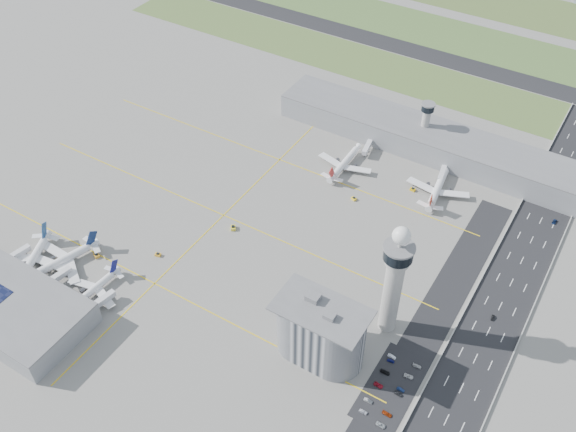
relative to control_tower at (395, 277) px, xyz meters
The scene contains 49 objects.
ground 80.47m from the control_tower, behind, with size 1000.00×1000.00×0.00m, color gray.
grass_strip_0 238.28m from the control_tower, 112.98° to the left, with size 480.00×50.00×0.08m, color #475E2C.
grass_strip_1 308.14m from the control_tower, 107.49° to the left, with size 480.00×60.00×0.08m, color #435C2B.
runway 272.40m from the control_tower, 109.91° to the left, with size 480.00×22.00×0.10m, color black.
highway 56.01m from the control_tower, 10.54° to the right, with size 28.00×500.00×0.10m, color black.
barrier_left 45.73m from the control_tower, 15.42° to the right, with size 0.60×500.00×1.20m, color #9E9E99.
barrier_right 67.08m from the control_tower, ahead, with size 0.60×500.00×1.20m, color #9E9E99.
landside_road 43.28m from the control_tower, 45.00° to the right, with size 18.00×260.00×0.08m, color black.
parking_lot 48.79m from the control_tower, 61.93° to the right, with size 20.00×44.00×0.10m, color black.
taxiway_line_h_0 123.35m from the control_tower, 161.26° to the right, with size 260.00×0.60×0.01m, color yellow.
taxiway_line_h_1 119.40m from the control_tower, 168.89° to the left, with size 260.00×0.60×0.01m, color yellow.
taxiway_line_h_2 143.16m from the control_tower, 143.79° to the left, with size 260.00×0.60×0.01m, color yellow.
taxiway_line_v 119.40m from the control_tower, 168.89° to the left, with size 0.60×260.00×0.01m, color yellow.
control_tower is the anchor object (origin of this frame).
secondary_tower 148.97m from the control_tower, 106.48° to the left, with size 8.60×8.60×31.90m.
admin_building 41.10m from the control_tower, 123.70° to the right, with size 42.00×24.00×33.50m.
terminal_pier 146.15m from the control_tower, 102.88° to the left, with size 210.00×32.00×15.80m.
near_terminal 185.86m from the control_tower, 150.65° to the right, with size 84.00×42.00×13.00m.
airplane_near_a 186.84m from the control_tower, 160.10° to the right, with size 44.55×37.87×12.47m, color white, non-canonical shape.
airplane_near_b 172.68m from the control_tower, 161.39° to the right, with size 44.28×37.64×12.40m, color white, non-canonical shape.
airplane_near_c 149.53m from the control_tower, 155.63° to the right, with size 37.47×31.85×10.49m, color white, non-canonical shape.
airplane_far_a 125.67m from the control_tower, 127.24° to the left, with size 41.85×35.57×11.72m, color white, non-canonical shape.
airplane_far_b 110.33m from the control_tower, 98.76° to the left, with size 44.40×37.74×12.43m, color white, non-canonical shape.
jet_bridge_near_0 200.06m from the control_tower, 159.55° to the right, with size 14.00×3.00×5.70m, color silver, non-canonical shape.
jet_bridge_near_1 172.69m from the control_tower, 156.00° to the right, with size 14.00×3.00×5.70m, color silver, non-canonical shape.
jet_bridge_near_2 146.36m from the control_tower, 151.10° to the right, with size 14.00×3.00×5.70m, color silver, non-canonical shape.
jet_bridge_far_0 145.99m from the control_tower, 119.45° to the left, with size 14.00×3.00×5.70m, color silver, non-canonical shape.
jet_bridge_far_1 129.66m from the control_tower, 99.16° to the left, with size 14.00×3.00×5.70m, color silver, non-canonical shape.
tug_0 174.36m from the control_tower, 162.39° to the right, with size 2.14×3.12×1.81m, color yellow, non-canonical shape.
tug_1 159.30m from the control_tower, 165.33° to the right, with size 2.45×3.57×2.07m, color gold, non-canonical shape.
tug_2 129.68m from the control_tower, 169.92° to the right, with size 2.12×3.09×1.80m, color gold, non-canonical shape.
tug_3 107.58m from the control_tower, behind, with size 2.53×3.68×2.14m, color yellow, non-canonical shape.
tug_4 97.44m from the control_tower, 127.11° to the left, with size 2.03×2.95×1.71m, color yellow, non-canonical shape.
tug_5 108.06m from the control_tower, 106.50° to the left, with size 2.10×3.06×1.78m, color #DEAE0C, non-canonical shape.
car_lot_0 59.54m from the control_tower, 76.48° to the right, with size 1.52×3.77×1.28m, color silver.
car_lot_1 54.96m from the control_tower, 75.41° to the right, with size 1.37×3.92×1.29m, color gray.
car_lot_2 48.44m from the control_tower, 70.71° to the right, with size 1.98×4.29×1.19m, color #A31324.
car_lot_3 43.66m from the control_tower, 66.13° to the right, with size 1.80×4.43×1.28m, color black.
car_lot_4 40.15m from the control_tower, 59.29° to the right, with size 1.40×3.47×1.18m, color navy.
car_lot_5 38.98m from the control_tower, 57.25° to the right, with size 1.36×3.89×1.28m, color white.
car_lot_6 63.26m from the control_tower, 67.37° to the right, with size 1.96×4.25×1.18m, color #A6ACB1.
car_lot_7 58.70m from the control_tower, 64.51° to the right, with size 1.76×4.34×1.26m, color #932C0A.
car_lot_8 51.00m from the control_tower, 56.91° to the right, with size 1.51×3.77×1.28m, color #222327.
car_lot_9 49.54m from the control_tower, 54.79° to the right, with size 1.23×3.54×1.17m, color navy.
car_lot_10 45.36m from the control_tower, 45.32° to the right, with size 1.98×4.29×1.19m, color silver.
car_lot_11 43.15m from the control_tower, 32.72° to the right, with size 1.65×4.06×1.18m, color #ADADAF.
car_hw_1 62.42m from the control_tower, 35.99° to the left, with size 1.24×3.57×1.18m, color black.
car_hw_2 129.41m from the control_tower, 66.47° to the left, with size 1.93×4.19×1.17m, color navy.
car_hw_4 177.61m from the control_tower, 78.39° to the left, with size 1.44×3.57×1.22m, color #ABACAD.
Camera 1 is at (130.67, -177.59, 248.23)m, focal length 40.00 mm.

